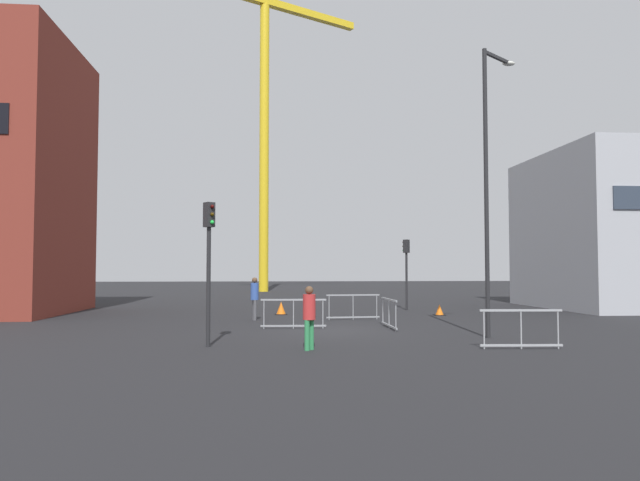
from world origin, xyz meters
The scene contains 14 objects.
ground centered at (0.00, 0.00, 0.00)m, with size 160.00×160.00×0.00m, color black.
office_block centered at (17.89, 10.34, 4.30)m, with size 9.83×10.24×8.60m.
construction_crane centered at (-2.53, 35.63, 18.30)m, with size 14.92×9.02×28.68m.
streetlamp_tall centered at (4.79, -2.61, 5.32)m, with size 1.49×1.12×9.29m.
traffic_light_median centered at (-3.95, -4.09, 2.72)m, with size 0.36×0.38×4.06m.
traffic_light_far centered at (5.00, 9.86, 2.52)m, with size 0.37×0.37×3.72m.
pedestrian_walking centered at (-1.17, -5.01, 1.00)m, with size 0.34×0.34×1.72m.
pedestrian_waiting centered at (-2.87, 4.34, 1.06)m, with size 0.34×0.34×1.81m.
safety_barrier_mid_span centered at (4.61, -5.27, 0.56)m, with size 2.27×0.20×1.08m.
safety_barrier_right_run centered at (-1.36, 0.72, 0.56)m, with size 2.39×0.15×1.08m.
safety_barrier_left_run centered at (2.14, 0.54, 0.56)m, with size 0.08×2.51×1.08m.
safety_barrier_front centered at (1.35, 4.32, 0.56)m, with size 2.33×0.27×1.08m.
traffic_cone_by_barrier centered at (-1.68, 7.33, 0.28)m, with size 0.60×0.60×0.60m.
traffic_cone_striped centered at (5.70, 6.20, 0.24)m, with size 0.51×0.51×0.51m.
Camera 1 is at (-2.26, -20.94, 2.19)m, focal length 33.16 mm.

